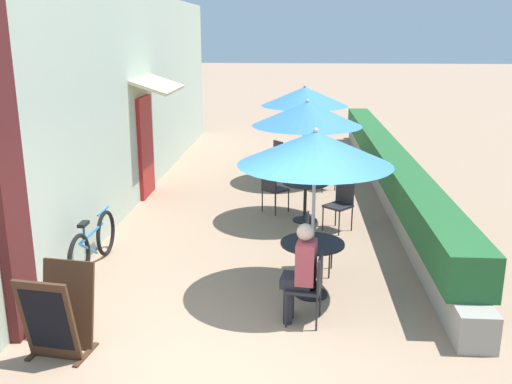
{
  "coord_description": "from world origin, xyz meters",
  "views": [
    {
      "loc": [
        0.72,
        -5.19,
        3.38
      ],
      "look_at": [
        0.15,
        3.24,
        1.0
      ],
      "focal_mm": 40.0,
      "sensor_mm": 36.0,
      "label": 1
    }
  ],
  "objects_px": {
    "cafe_chair_mid_right": "(341,202)",
    "coffee_cup_far": "(308,149)",
    "patio_umbrella_mid": "(307,114)",
    "coffee_cup_mid": "(301,178)",
    "cafe_chair_far_right": "(327,166)",
    "patio_table_mid": "(305,192)",
    "menu_board": "(58,313)",
    "patio_umbrella_near": "(315,148)",
    "cafe_chair_mid_left": "(273,187)",
    "patio_umbrella_far": "(305,96)",
    "patio_table_far": "(303,159)",
    "cafe_chair_near_right": "(313,238)",
    "seated_patron_near_left": "(301,269)",
    "bicycle_leaning": "(93,244)",
    "cafe_chair_near_left": "(310,283)",
    "cafe_chair_far_left": "(282,155)",
    "patio_table_near": "(312,256)"
  },
  "relations": [
    {
      "from": "coffee_cup_mid",
      "to": "cafe_chair_far_right",
      "type": "distance_m",
      "value": 2.2
    },
    {
      "from": "cafe_chair_near_left",
      "to": "cafe_chair_far_left",
      "type": "distance_m",
      "value": 7.25
    },
    {
      "from": "seated_patron_near_left",
      "to": "cafe_chair_far_left",
      "type": "height_order",
      "value": "seated_patron_near_left"
    },
    {
      "from": "cafe_chair_far_right",
      "to": "coffee_cup_far",
      "type": "bearing_deg",
      "value": 0.0
    },
    {
      "from": "bicycle_leaning",
      "to": "cafe_chair_mid_right",
      "type": "bearing_deg",
      "value": 29.09
    },
    {
      "from": "patio_umbrella_near",
      "to": "menu_board",
      "type": "relative_size",
      "value": 2.31
    },
    {
      "from": "seated_patron_near_left",
      "to": "menu_board",
      "type": "height_order",
      "value": "seated_patron_near_left"
    },
    {
      "from": "cafe_chair_mid_right",
      "to": "coffee_cup_far",
      "type": "xyz_separation_m",
      "value": [
        -0.51,
        3.26,
        0.27
      ]
    },
    {
      "from": "patio_umbrella_near",
      "to": "coffee_cup_far",
      "type": "height_order",
      "value": "patio_umbrella_near"
    },
    {
      "from": "patio_table_mid",
      "to": "menu_board",
      "type": "relative_size",
      "value": 0.86
    },
    {
      "from": "patio_umbrella_near",
      "to": "coffee_cup_far",
      "type": "xyz_separation_m",
      "value": [
        0.06,
        5.89,
        -1.2
      ]
    },
    {
      "from": "patio_table_near",
      "to": "bicycle_leaning",
      "type": "xyz_separation_m",
      "value": [
        -3.19,
        0.68,
        -0.18
      ]
    },
    {
      "from": "cafe_chair_mid_left",
      "to": "cafe_chair_far_left",
      "type": "bearing_deg",
      "value": 130.16
    },
    {
      "from": "cafe_chair_near_left",
      "to": "bicycle_leaning",
      "type": "bearing_deg",
      "value": 74.07
    },
    {
      "from": "patio_umbrella_mid",
      "to": "patio_umbrella_far",
      "type": "distance_m",
      "value": 2.82
    },
    {
      "from": "seated_patron_near_left",
      "to": "coffee_cup_mid",
      "type": "bearing_deg",
      "value": 8.46
    },
    {
      "from": "menu_board",
      "to": "cafe_chair_near_left",
      "type": "bearing_deg",
      "value": 25.86
    },
    {
      "from": "cafe_chair_mid_right",
      "to": "patio_table_mid",
      "type": "bearing_deg",
      "value": 5.76
    },
    {
      "from": "cafe_chair_near_left",
      "to": "patio_umbrella_far",
      "type": "xyz_separation_m",
      "value": [
        -0.0,
        6.67,
        1.47
      ]
    },
    {
      "from": "patio_umbrella_far",
      "to": "patio_umbrella_near",
      "type": "bearing_deg",
      "value": -89.59
    },
    {
      "from": "bicycle_leaning",
      "to": "patio_table_mid",
      "type": "bearing_deg",
      "value": 39.05
    },
    {
      "from": "patio_umbrella_near",
      "to": "cafe_chair_far_right",
      "type": "distance_m",
      "value": 5.56
    },
    {
      "from": "patio_table_far",
      "to": "cafe_chair_mid_right",
      "type": "bearing_deg",
      "value": -79.39
    },
    {
      "from": "patio_table_mid",
      "to": "cafe_chair_mid_right",
      "type": "bearing_deg",
      "value": -36.45
    },
    {
      "from": "cafe_chair_far_left",
      "to": "cafe_chair_near_left",
      "type": "bearing_deg",
      "value": -32.09
    },
    {
      "from": "patio_table_near",
      "to": "patio_umbrella_near",
      "type": "xyz_separation_m",
      "value": [
        -0.0,
        0.0,
        1.43
      ]
    },
    {
      "from": "patio_table_far",
      "to": "coffee_cup_far",
      "type": "distance_m",
      "value": 0.25
    },
    {
      "from": "patio_table_far",
      "to": "bicycle_leaning",
      "type": "bearing_deg",
      "value": -121.05
    },
    {
      "from": "seated_patron_near_left",
      "to": "cafe_chair_mid_right",
      "type": "xyz_separation_m",
      "value": [
        0.72,
        3.38,
        -0.17
      ]
    },
    {
      "from": "cafe_chair_near_right",
      "to": "patio_umbrella_mid",
      "type": "height_order",
      "value": "patio_umbrella_mid"
    },
    {
      "from": "cafe_chair_mid_left",
      "to": "coffee_cup_far",
      "type": "xyz_separation_m",
      "value": [
        0.72,
        2.35,
        0.27
      ]
    },
    {
      "from": "coffee_cup_mid",
      "to": "patio_umbrella_mid",
      "type": "bearing_deg",
      "value": -59.24
    },
    {
      "from": "patio_table_mid",
      "to": "coffee_cup_far",
      "type": "xyz_separation_m",
      "value": [
        0.1,
        2.8,
        0.23
      ]
    },
    {
      "from": "cafe_chair_far_left",
      "to": "cafe_chair_far_right",
      "type": "distance_m",
      "value": 1.52
    },
    {
      "from": "cafe_chair_mid_left",
      "to": "patio_umbrella_far",
      "type": "xyz_separation_m",
      "value": [
        0.61,
        2.36,
        1.47
      ]
    },
    {
      "from": "patio_table_mid",
      "to": "cafe_chair_mid_left",
      "type": "distance_m",
      "value": 0.76
    },
    {
      "from": "patio_table_near",
      "to": "coffee_cup_mid",
      "type": "height_order",
      "value": "coffee_cup_mid"
    },
    {
      "from": "patio_umbrella_mid",
      "to": "patio_table_far",
      "type": "bearing_deg",
      "value": 89.99
    },
    {
      "from": "menu_board",
      "to": "cafe_chair_far_left",
      "type": "bearing_deg",
      "value": 83.01
    },
    {
      "from": "patio_umbrella_mid",
      "to": "coffee_cup_mid",
      "type": "relative_size",
      "value": 24.95
    },
    {
      "from": "cafe_chair_mid_left",
      "to": "coffee_cup_far",
      "type": "relative_size",
      "value": 9.67
    },
    {
      "from": "cafe_chair_mid_right",
      "to": "cafe_chair_mid_left",
      "type": "bearing_deg",
      "value": 5.76
    },
    {
      "from": "cafe_chair_near_left",
      "to": "patio_table_far",
      "type": "relative_size",
      "value": 1.04
    },
    {
      "from": "patio_table_far",
      "to": "coffee_cup_far",
      "type": "xyz_separation_m",
      "value": [
        0.1,
        -0.01,
        0.23
      ]
    },
    {
      "from": "seated_patron_near_left",
      "to": "cafe_chair_near_left",
      "type": "bearing_deg",
      "value": -90.0
    },
    {
      "from": "patio_table_far",
      "to": "menu_board",
      "type": "height_order",
      "value": "menu_board"
    },
    {
      "from": "cafe_chair_far_right",
      "to": "patio_umbrella_far",
      "type": "bearing_deg",
      "value": 5.76
    },
    {
      "from": "patio_table_mid",
      "to": "patio_umbrella_far",
      "type": "height_order",
      "value": "patio_umbrella_far"
    },
    {
      "from": "cafe_chair_mid_left",
      "to": "cafe_chair_far_right",
      "type": "relative_size",
      "value": 1.0
    },
    {
      "from": "menu_board",
      "to": "patio_table_mid",
      "type": "bearing_deg",
      "value": 68.33
    }
  ]
}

